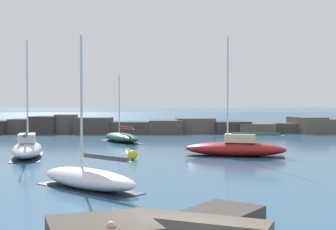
{
  "coord_description": "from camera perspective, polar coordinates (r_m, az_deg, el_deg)",
  "views": [
    {
      "loc": [
        -0.94,
        -11.64,
        4.24
      ],
      "look_at": [
        0.44,
        25.47,
        3.14
      ],
      "focal_mm": 50.0,
      "sensor_mm": 36.0,
      "label": 1
    }
  ],
  "objects": [
    {
      "name": "mooring_buoy_orange_near",
      "position": [
        34.08,
        -4.33,
        -4.85
      ],
      "size": [
        0.72,
        0.72,
        0.92
      ],
      "color": "yellow",
      "rests_on": "ground"
    },
    {
      "name": "sailboat_moored_4",
      "position": [
        36.96,
        -16.78,
        -3.91
      ],
      "size": [
        3.45,
        7.55,
        8.91
      ],
      "color": "white",
      "rests_on": "ground"
    },
    {
      "name": "breakwater_jetty",
      "position": [
        62.33,
        0.75,
        -1.36
      ],
      "size": [
        64.29,
        6.74,
        2.47
      ],
      "color": "brown",
      "rests_on": "ground"
    },
    {
      "name": "sailboat_moored_1",
      "position": [
        48.89,
        -5.72,
        -2.72
      ],
      "size": [
        5.1,
        7.37,
        6.95
      ],
      "color": "#195138",
      "rests_on": "ground"
    },
    {
      "name": "sailboat_moored_5",
      "position": [
        36.5,
        8.25,
        -3.99
      ],
      "size": [
        8.15,
        4.28,
        9.23
      ],
      "color": "maroon",
      "rests_on": "ground"
    },
    {
      "name": "sailboat_moored_2",
      "position": [
        23.14,
        -9.71,
        -7.58
      ],
      "size": [
        5.92,
        5.73,
        7.47
      ],
      "color": "white",
      "rests_on": "ground"
    },
    {
      "name": "open_sea_beyond",
      "position": [
        122.42,
        -1.7,
        -0.3
      ],
      "size": [
        400.0,
        116.0,
        0.01
      ],
      "color": "#235175",
      "rests_on": "ground"
    }
  ]
}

